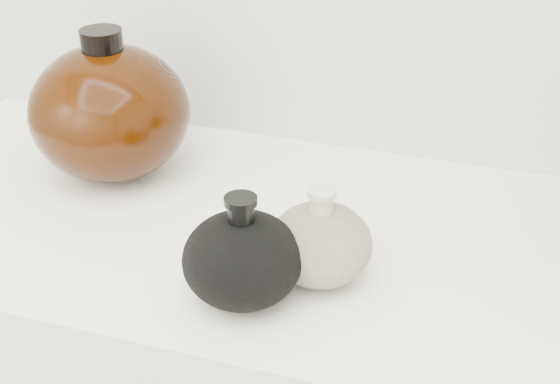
% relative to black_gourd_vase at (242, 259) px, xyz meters
% --- Properties ---
extents(black_gourd_vase, '(0.17, 0.17, 0.13)m').
position_rel_black_gourd_vase_xyz_m(black_gourd_vase, '(0.00, 0.00, 0.00)').
color(black_gourd_vase, black).
rests_on(black_gourd_vase, display_counter).
extents(cream_gourd_vase, '(0.13, 0.13, 0.11)m').
position_rel_black_gourd_vase_xyz_m(cream_gourd_vase, '(0.07, 0.06, -0.01)').
color(cream_gourd_vase, beige).
rests_on(cream_gourd_vase, display_counter).
extents(left_round_pot, '(0.25, 0.25, 0.21)m').
position_rel_black_gourd_vase_xyz_m(left_round_pot, '(-0.27, 0.22, 0.04)').
color(left_round_pot, black).
rests_on(left_round_pot, display_counter).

